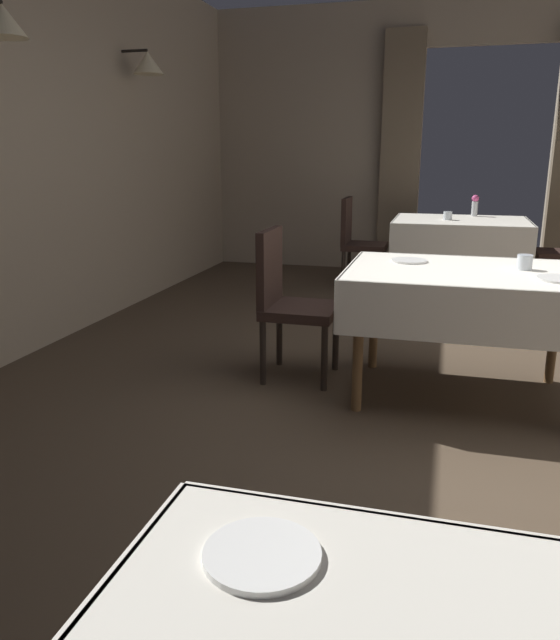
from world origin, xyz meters
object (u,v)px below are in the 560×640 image
Objects in this scene: plate_mid_c at (409,261)px; dining_table_far at (461,229)px; chair_far_left at (357,238)px; plate_near_c at (262,554)px; chair_mid_left at (288,297)px; dining_table_mid at (466,287)px; glass_far_b at (448,216)px; flower_vase_far at (475,205)px; glass_mid_a at (525,262)px.

dining_table_far is at bearing 82.56° from plate_mid_c.
chair_far_left is 5.58m from plate_near_c.
chair_mid_left is 2.77m from chair_far_left.
chair_mid_left reaches higher than plate_near_c.
chair_mid_left is at bearing 176.73° from dining_table_mid.
dining_table_mid is 2.65m from glass_far_b.
plate_near_c is at bearing -94.99° from flower_vase_far.
chair_mid_left is 4.37× the size of plate_mid_c.
glass_far_b reaches higher than plate_mid_c.
dining_table_mid is 1.43× the size of chair_far_left.
dining_table_mid is 0.34m from glass_mid_a.
chair_mid_left is 2.76m from glass_far_b.
dining_table_far is 5.43m from plate_near_c.
flower_vase_far reaches higher than dining_table_mid.
chair_mid_left is 3.26m from flower_vase_far.
chair_far_left is 4.36× the size of flower_vase_far.
chair_mid_left is 2.85m from plate_near_c.
chair_far_left is at bearing -167.69° from flower_vase_far.
glass_mid_a is 0.39× the size of flower_vase_far.
chair_mid_left is 1.00× the size of chair_far_left.
glass_mid_a reaches higher than glass_far_b.
glass_far_b reaches higher than dining_table_far.
chair_far_left is (-1.02, 2.83, -0.14)m from dining_table_mid.
glass_mid_a is 1.01× the size of glass_far_b.
glass_mid_a is (0.68, 2.78, 0.04)m from plate_near_c.
chair_mid_left is 1.38m from glass_mid_a.
plate_mid_c is 2.95m from flower_vase_far.
flower_vase_far is at bearing 87.63° from dining_table_mid.
chair_far_left is 11.22× the size of glass_far_b.
flower_vase_far is at bearing 59.54° from glass_far_b.
dining_table_mid is at bearing -3.27° from chair_mid_left.
dining_table_mid is at bearing -27.48° from plate_mid_c.
glass_mid_a is 2.60m from glass_far_b.
plate_near_c is 5.81m from flower_vase_far.
flower_vase_far reaches higher than chair_far_left.
dining_table_far is 2.57m from plate_mid_c.
flower_vase_far is at bearing 85.01° from plate_near_c.
glass_far_b is at bearing 85.33° from plate_mid_c.
glass_mid_a is at bearing -86.70° from flower_vase_far.
plate_near_c is (-0.38, -2.70, 0.10)m from dining_table_mid.
chair_far_left is 4.37× the size of plate_mid_c.
plate_mid_c is at bearing -75.47° from chair_far_left.
chair_far_left reaches higher than dining_table_far.
chair_far_left reaches higher than plate_mid_c.
dining_table_mid is 1.43× the size of chair_mid_left.
chair_mid_left is 11.14× the size of glass_mid_a.
dining_table_mid is 15.91× the size of glass_mid_a.
flower_vase_far is (0.51, 5.79, 0.11)m from plate_near_c.
dining_table_mid is at bearing -87.17° from glass_far_b.
dining_table_mid is 3.09m from flower_vase_far.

